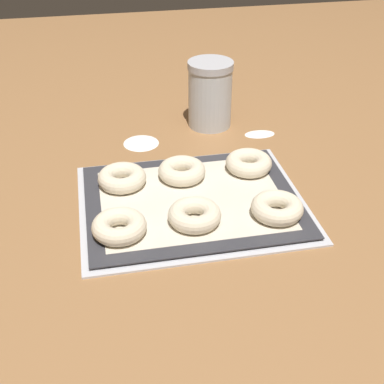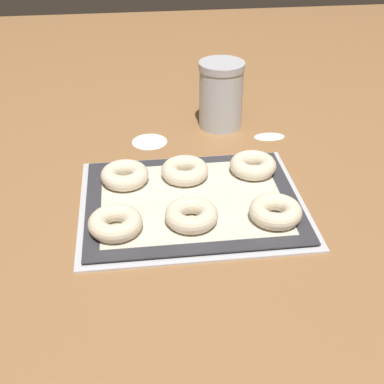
# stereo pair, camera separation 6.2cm
# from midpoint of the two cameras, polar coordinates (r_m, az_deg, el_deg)

# --- Properties ---
(ground_plane) EXTENTS (2.80, 2.80, 0.00)m
(ground_plane) POSITION_cam_midpoint_polar(r_m,az_deg,el_deg) (1.00, -0.58, -1.65)
(ground_plane) COLOR olive
(baking_tray) EXTENTS (0.42, 0.34, 0.01)m
(baking_tray) POSITION_cam_midpoint_polar(r_m,az_deg,el_deg) (1.01, -1.77, -1.14)
(baking_tray) COLOR silver
(baking_tray) RESTS_ON ground_plane
(baking_mat) EXTENTS (0.40, 0.32, 0.00)m
(baking_mat) POSITION_cam_midpoint_polar(r_m,az_deg,el_deg) (1.00, -1.78, -0.88)
(baking_mat) COLOR #333338
(baking_mat) RESTS_ON baking_tray
(bagel_front_left) EXTENTS (0.09, 0.09, 0.03)m
(bagel_front_left) POSITION_cam_midpoint_polar(r_m,az_deg,el_deg) (0.92, -9.71, -3.68)
(bagel_front_left) COLOR beige
(bagel_front_left) RESTS_ON baking_mat
(bagel_front_center) EXTENTS (0.09, 0.09, 0.03)m
(bagel_front_center) POSITION_cam_midpoint_polar(r_m,az_deg,el_deg) (0.93, -1.64, -2.50)
(bagel_front_center) COLOR beige
(bagel_front_center) RESTS_ON baking_mat
(bagel_front_right) EXTENTS (0.09, 0.09, 0.03)m
(bagel_front_right) POSITION_cam_midpoint_polar(r_m,az_deg,el_deg) (0.96, 7.23, -1.73)
(bagel_front_right) COLOR beige
(bagel_front_right) RESTS_ON baking_mat
(bagel_back_left) EXTENTS (0.09, 0.09, 0.03)m
(bagel_back_left) POSITION_cam_midpoint_polar(r_m,az_deg,el_deg) (1.05, -9.17, 1.47)
(bagel_back_left) COLOR beige
(bagel_back_left) RESTS_ON baking_mat
(bagel_back_center) EXTENTS (0.09, 0.09, 0.03)m
(bagel_back_center) POSITION_cam_midpoint_polar(r_m,az_deg,el_deg) (1.06, -2.77, 2.23)
(bagel_back_center) COLOR beige
(bagel_back_center) RESTS_ON baking_mat
(bagel_back_right) EXTENTS (0.09, 0.09, 0.03)m
(bagel_back_right) POSITION_cam_midpoint_polar(r_m,az_deg,el_deg) (1.09, 4.45, 3.07)
(bagel_back_right) COLOR beige
(bagel_back_right) RESTS_ON baking_mat
(flour_canister) EXTENTS (0.11, 0.11, 0.16)m
(flour_canister) POSITION_cam_midpoint_polar(r_m,az_deg,el_deg) (1.27, 0.51, 10.39)
(flour_canister) COLOR silver
(flour_canister) RESTS_ON ground_plane
(flour_patch_near) EXTENTS (0.08, 0.08, 0.00)m
(flour_patch_near) POSITION_cam_midpoint_polar(r_m,az_deg,el_deg) (1.22, -6.91, 5.21)
(flour_patch_near) COLOR white
(flour_patch_near) RESTS_ON ground_plane
(flour_patch_far) EXTENTS (0.07, 0.04, 0.00)m
(flour_patch_far) POSITION_cam_midpoint_polar(r_m,az_deg,el_deg) (1.26, 5.83, 6.18)
(flour_patch_far) COLOR white
(flour_patch_far) RESTS_ON ground_plane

